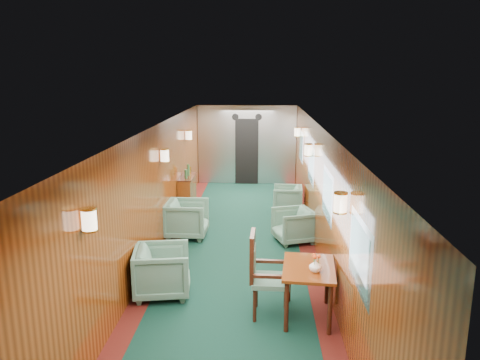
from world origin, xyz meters
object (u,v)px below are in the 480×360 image
Objects in this scene: side_chair at (263,271)px; armchair_left_far at (187,219)px; armchair_right_near at (293,226)px; armchair_right_far at (287,199)px; dining_table at (309,275)px; credenza at (187,194)px; armchair_left_near at (162,271)px.

side_chair reaches higher than armchair_left_far.
armchair_right_near is 1.06× the size of armchair_right_far.
dining_table is 1.50× the size of armchair_right_far.
armchair_left_near is (0.28, -4.30, -0.09)m from credenza.
armchair_left_far is (0.26, -1.69, -0.08)m from credenza.
credenza is 1.69× the size of armchair_right_far.
side_chair reaches higher than armchair_right_far.
armchair_right_near reaches higher than armchair_right_far.
armchair_left_far reaches higher than dining_table.
armchair_right_far is at bearing 162.16° from armchair_right_near.
armchair_left_near is at bearing -86.22° from credenza.
armchair_left_far is at bearing -81.36° from credenza.
armchair_right_near is (2.44, -1.89, -0.13)m from credenza.
credenza is 4.31m from armchair_left_near.
armchair_left_near is at bearing -21.98° from armchair_right_far.
armchair_left_near is at bearing -59.96° from armchair_right_near.
side_chair is at bearing -152.73° from armchair_left_far.
side_chair is 5.18m from credenza.
armchair_right_near is at bearing 3.62° from armchair_right_far.
side_chair is 1.44× the size of armchair_left_near.
armchair_right_near is 2.13m from armchair_right_far.
armchair_right_near is at bearing -37.80° from credenza.
armchair_left_near reaches higher than armchair_right_far.
dining_table is 1.26× the size of armchair_left_near.
side_chair reaches higher than armchair_left_near.
credenza is at bearing 9.70° from armchair_left_far.
side_chair is 3.03m from armchair_right_near.
armchair_right_near is at bearing 80.09° from side_chair.
credenza is at bearing 112.63° from side_chair.
dining_table is at bearing -144.59° from armchair_left_far.
armchair_right_far is at bearing -34.30° from armchair_left_near.
armchair_left_near is 1.19× the size of armchair_right_far.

